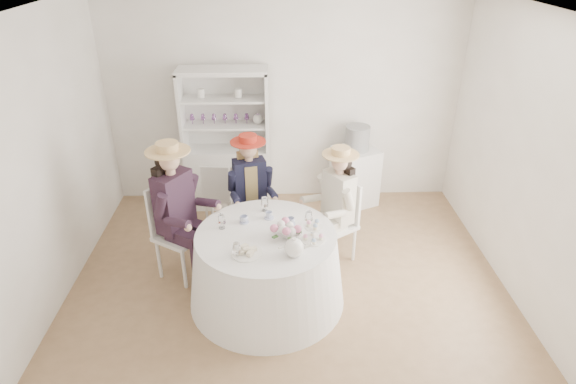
{
  "coord_description": "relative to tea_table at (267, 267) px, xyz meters",
  "views": [
    {
      "loc": [
        -0.12,
        -3.96,
        3.24
      ],
      "look_at": [
        0.0,
        0.1,
        1.05
      ],
      "focal_mm": 30.0,
      "sensor_mm": 36.0,
      "label": 1
    }
  ],
  "objects": [
    {
      "name": "ground",
      "position": [
        0.22,
        0.19,
        -0.38
      ],
      "size": [
        4.5,
        4.5,
        0.0
      ],
      "primitive_type": "plane",
      "color": "olive",
      "rests_on": "ground"
    },
    {
      "name": "ceiling",
      "position": [
        0.22,
        0.19,
        2.32
      ],
      "size": [
        4.5,
        4.5,
        0.0
      ],
      "primitive_type": "plane",
      "rotation": [
        3.14,
        0.0,
        0.0
      ],
      "color": "white",
      "rests_on": "wall_back"
    },
    {
      "name": "wall_back",
      "position": [
        0.22,
        2.19,
        0.97
      ],
      "size": [
        4.5,
        0.0,
        4.5
      ],
      "primitive_type": "plane",
      "rotation": [
        1.57,
        0.0,
        0.0
      ],
      "color": "silver",
      "rests_on": "ground"
    },
    {
      "name": "wall_front",
      "position": [
        0.22,
        -1.81,
        0.97
      ],
      "size": [
        4.5,
        0.0,
        4.5
      ],
      "primitive_type": "plane",
      "rotation": [
        -1.57,
        0.0,
        0.0
      ],
      "color": "silver",
      "rests_on": "ground"
    },
    {
      "name": "wall_left",
      "position": [
        -2.03,
        0.19,
        0.97
      ],
      "size": [
        0.0,
        4.5,
        4.5
      ],
      "primitive_type": "plane",
      "rotation": [
        1.57,
        0.0,
        1.57
      ],
      "color": "silver",
      "rests_on": "ground"
    },
    {
      "name": "wall_right",
      "position": [
        2.47,
        0.19,
        0.97
      ],
      "size": [
        0.0,
        4.5,
        4.5
      ],
      "primitive_type": "plane",
      "rotation": [
        1.57,
        0.0,
        -1.57
      ],
      "color": "silver",
      "rests_on": "ground"
    },
    {
      "name": "tea_table",
      "position": [
        0.0,
        0.0,
        0.0
      ],
      "size": [
        1.53,
        1.53,
        0.76
      ],
      "rotation": [
        0.0,
        0.0,
        -0.2
      ],
      "color": "white",
      "rests_on": "ground"
    },
    {
      "name": "hutch",
      "position": [
        -0.52,
        1.96,
        0.27
      ],
      "size": [
        1.1,
        0.44,
        1.83
      ],
      "rotation": [
        0.0,
        0.0,
        -0.04
      ],
      "color": "silver",
      "rests_on": "ground"
    },
    {
      "name": "side_table",
      "position": [
        1.15,
        1.94,
        0.01
      ],
      "size": [
        0.66,
        0.66,
        0.78
      ],
      "primitive_type": "cube",
      "rotation": [
        0.0,
        0.0,
        0.43
      ],
      "color": "silver",
      "rests_on": "ground"
    },
    {
      "name": "hatbox",
      "position": [
        1.15,
        1.94,
        0.55
      ],
      "size": [
        0.36,
        0.36,
        0.31
      ],
      "primitive_type": "cylinder",
      "rotation": [
        0.0,
        0.0,
        -0.18
      ],
      "color": "black",
      "rests_on": "side_table"
    },
    {
      "name": "guest_left",
      "position": [
        -0.89,
        0.42,
        0.47
      ],
      "size": [
        0.65,
        0.6,
        1.52
      ],
      "rotation": [
        0.0,
        0.0,
        1.01
      ],
      "color": "silver",
      "rests_on": "ground"
    },
    {
      "name": "guest_mid",
      "position": [
        -0.18,
        0.98,
        0.39
      ],
      "size": [
        0.51,
        0.55,
        1.36
      ],
      "rotation": [
        0.0,
        0.0,
        0.25
      ],
      "color": "silver",
      "rests_on": "ground"
    },
    {
      "name": "guest_right",
      "position": [
        0.74,
        0.66,
        0.38
      ],
      "size": [
        0.58,
        0.54,
        1.35
      ],
      "rotation": [
        0.0,
        0.0,
        -0.99
      ],
      "color": "silver",
      "rests_on": "ground"
    },
    {
      "name": "spare_chair",
      "position": [
        -0.6,
        1.38,
        0.08
      ],
      "size": [
        0.39,
        0.39,
        0.86
      ],
      "rotation": [
        0.0,
        0.0,
        3.05
      ],
      "color": "silver",
      "rests_on": "ground"
    },
    {
      "name": "teacup_a",
      "position": [
        -0.21,
        0.21,
        0.42
      ],
      "size": [
        0.1,
        0.1,
        0.06
      ],
      "primitive_type": "imported",
      "rotation": [
        0.0,
        0.0,
        -0.19
      ],
      "color": "white",
      "rests_on": "tea_table"
    },
    {
      "name": "teacup_b",
      "position": [
        0.03,
        0.29,
        0.42
      ],
      "size": [
        0.07,
        0.07,
        0.06
      ],
      "primitive_type": "imported",
      "rotation": [
        0.0,
        0.0,
        0.03
      ],
      "color": "white",
      "rests_on": "tea_table"
    },
    {
      "name": "teacup_c",
      "position": [
        0.24,
        0.17,
        0.42
      ],
      "size": [
        0.1,
        0.1,
        0.06
      ],
      "primitive_type": "imported",
      "rotation": [
        0.0,
        0.0,
        0.26
      ],
      "color": "white",
      "rests_on": "tea_table"
    },
    {
      "name": "flower_bowl",
      "position": [
        0.23,
        -0.05,
        0.41
      ],
      "size": [
        0.2,
        0.2,
        0.05
      ],
      "primitive_type": "imported",
      "rotation": [
        0.0,
        0.0,
        -0.01
      ],
      "color": "white",
      "rests_on": "tea_table"
    },
    {
      "name": "flower_arrangement",
      "position": [
        0.18,
        -0.06,
        0.48
      ],
      "size": [
        0.21,
        0.21,
        0.08
      ],
      "rotation": [
        0.0,
        0.0,
        0.35
      ],
      "color": "pink",
      "rests_on": "tea_table"
    },
    {
      "name": "table_teapot",
      "position": [
        0.25,
        -0.34,
        0.46
      ],
      "size": [
        0.24,
        0.17,
        0.18
      ],
      "rotation": [
        0.0,
        0.0,
        -0.28
      ],
      "color": "white",
      "rests_on": "tea_table"
    },
    {
      "name": "sandwich_plate",
      "position": [
        -0.16,
        -0.3,
        0.4
      ],
      "size": [
        0.28,
        0.28,
        0.06
      ],
      "rotation": [
        0.0,
        0.0,
        -0.13
      ],
      "color": "white",
      "rests_on": "tea_table"
    },
    {
      "name": "cupcake_stand",
      "position": [
        0.43,
        -0.12,
        0.46
      ],
      "size": [
        0.21,
        0.21,
        0.2
      ],
      "rotation": [
        0.0,
        0.0,
        -0.36
      ],
      "color": "white",
      "rests_on": "tea_table"
    },
    {
      "name": "stemware_set",
      "position": [
        0.0,
        0.0,
        0.46
      ],
      "size": [
        0.91,
        0.88,
        0.15
      ],
      "color": "white",
      "rests_on": "tea_table"
    }
  ]
}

